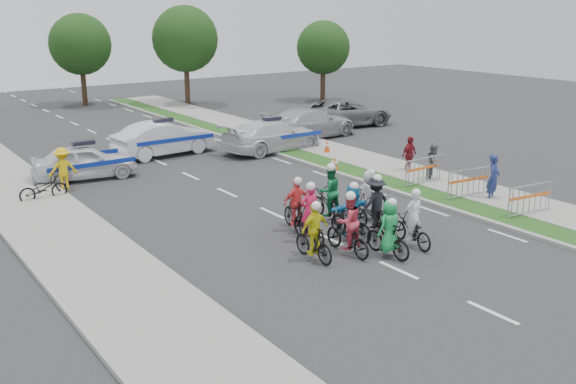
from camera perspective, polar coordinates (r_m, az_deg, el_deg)
ground at (r=17.33m, az=9.80°, el=-6.88°), size 90.00×90.00×0.00m
curb_right at (r=24.05m, az=10.04°, el=-0.14°), size 0.20×60.00×0.12m
grass_strip at (r=24.54m, az=11.19°, el=0.12°), size 1.20×60.00×0.11m
sidewalk_right at (r=25.84m, az=13.96°, el=0.78°), size 2.40×60.00×0.13m
sidewalk_left at (r=18.12m, az=-16.99°, el=-6.10°), size 3.00×60.00×0.13m
rider_0 at (r=18.92m, az=10.97°, el=-3.05°), size 0.83×1.78×1.75m
rider_1 at (r=17.97m, az=8.93°, el=-3.67°), size 0.74×1.65×1.72m
rider_2 at (r=18.02m, az=5.34°, el=-3.43°), size 0.78×1.83×1.85m
rider_3 at (r=17.51m, az=2.33°, el=-4.05°), size 0.86×1.63×1.72m
rider_4 at (r=19.74m, az=7.70°, el=-1.62°), size 1.05×1.85×1.89m
rider_5 at (r=19.09m, az=5.67°, el=-2.08°), size 1.46×1.74×1.80m
rider_6 at (r=18.88m, az=1.84°, el=-2.68°), size 0.89×1.89×1.86m
rider_7 at (r=21.02m, az=7.15°, el=-0.66°), size 0.75×1.66×1.71m
rider_8 at (r=20.77m, az=3.65°, el=-0.65°), size 0.91×1.97×1.93m
rider_9 at (r=19.79m, az=0.74°, el=-1.59°), size 0.92×1.71×1.74m
police_car_0 at (r=27.10m, az=-17.62°, el=2.58°), size 4.31×2.32×1.39m
police_car_1 at (r=30.51m, az=-10.95°, el=4.68°), size 4.90×2.07×1.57m
police_car_2 at (r=30.87m, az=-1.42°, el=5.04°), size 5.32×2.51×1.50m
civilian_sedan at (r=34.03m, az=1.99°, el=6.15°), size 5.66×2.83×1.58m
civilian_suv at (r=37.59m, az=5.09°, el=7.06°), size 5.98×3.28×1.59m
spectator_0 at (r=23.94m, az=17.81°, el=1.22°), size 0.73×0.60×1.70m
spectator_1 at (r=25.91m, az=12.82°, el=2.51°), size 0.93×0.85×1.54m
spectator_2 at (r=27.16m, az=10.73°, el=3.26°), size 0.96×0.51×1.55m
marshal_hiviz at (r=25.67m, az=-19.39°, el=1.96°), size 1.08×0.66×1.63m
barrier_0 at (r=22.55m, az=20.69°, el=-0.73°), size 2.05×0.75×1.12m
barrier_1 at (r=23.98m, az=15.73°, el=0.69°), size 2.04×0.72×1.12m
barrier_2 at (r=25.34m, az=11.95°, el=1.77°), size 2.01×0.52×1.12m
cone_0 at (r=26.88m, az=4.16°, el=2.42°), size 0.40×0.40×0.70m
cone_1 at (r=30.20m, az=3.50°, el=3.97°), size 0.40×0.40×0.70m
parked_bike at (r=24.54m, az=-20.94°, el=0.29°), size 1.73×0.66×0.90m
tree_1 at (r=45.98m, az=-9.13°, el=13.27°), size 4.55×4.55×6.82m
tree_2 at (r=47.48m, az=3.16°, el=12.69°), size 3.85×3.85×5.77m
tree_4 at (r=47.44m, az=-17.99°, el=12.37°), size 4.20×4.20×6.30m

